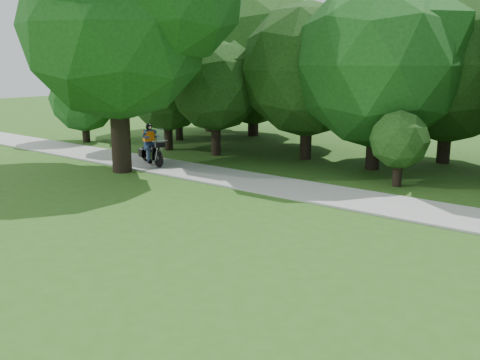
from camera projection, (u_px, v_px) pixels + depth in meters
The scene contains 4 objects.
ground at pixel (239, 334), 7.74m from camera, with size 100.00×100.00×0.00m, color #2E5317.
walkway at pixel (431, 212), 13.85m from camera, with size 60.00×2.20×0.06m, color #969692.
big_tree_west at pixel (122, 4), 18.11m from camera, with size 8.64×6.56×9.96m.
touring_motorcycle at pixel (151, 149), 20.11m from camera, with size 1.90×1.12×1.51m.
Camera 1 is at (4.40, -5.52, 3.89)m, focal length 40.00 mm.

